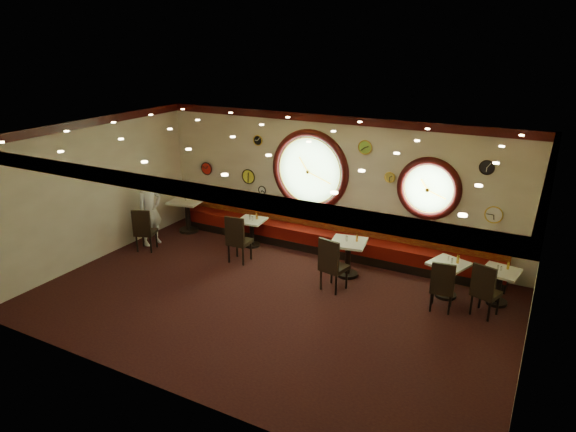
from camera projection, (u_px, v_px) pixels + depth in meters
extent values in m
cube|color=black|center=(269.00, 301.00, 9.95)|extent=(9.00, 6.00, 0.00)
cube|color=gold|center=(267.00, 137.00, 8.88)|extent=(9.00, 6.00, 0.02)
cube|color=beige|center=(333.00, 184.00, 11.91)|extent=(9.00, 0.02, 3.20)
cube|color=beige|center=(156.00, 292.00, 6.92)|extent=(9.00, 0.02, 3.20)
cube|color=beige|center=(94.00, 191.00, 11.42)|extent=(0.02, 6.00, 3.20)
cube|color=beige|center=(537.00, 275.00, 7.41)|extent=(0.02, 6.00, 3.20)
cube|color=#320909|center=(334.00, 119.00, 11.36)|extent=(9.00, 0.10, 0.18)
cube|color=#320909|center=(149.00, 183.00, 6.46)|extent=(9.00, 0.10, 0.18)
cube|color=#320909|center=(86.00, 123.00, 10.89)|extent=(0.10, 6.00, 0.18)
cube|color=#320909|center=(551.00, 173.00, 6.93)|extent=(0.10, 6.00, 0.18)
cube|color=black|center=(327.00, 248.00, 12.18)|extent=(8.00, 0.55, 0.20)
cube|color=#540A07|center=(327.00, 238.00, 12.09)|extent=(8.00, 0.55, 0.30)
cube|color=#600708|center=(331.00, 219.00, 12.14)|extent=(8.00, 0.10, 0.55)
cylinder|color=#7EB86E|center=(310.00, 171.00, 12.09)|extent=(1.66, 0.02, 1.66)
torus|color=#320909|center=(310.00, 171.00, 12.08)|extent=(1.98, 0.18, 1.98)
torus|color=gold|center=(309.00, 171.00, 12.05)|extent=(1.61, 0.03, 1.61)
cylinder|color=#7EB86E|center=(429.00, 189.00, 10.86)|extent=(1.10, 0.02, 1.10)
torus|color=#320909|center=(429.00, 189.00, 10.85)|extent=(1.38, 0.18, 1.38)
torus|color=gold|center=(428.00, 189.00, 10.82)|extent=(1.09, 0.03, 1.09)
cylinder|color=white|center=(494.00, 215.00, 10.35)|extent=(0.34, 0.03, 0.34)
cylinder|color=gold|center=(390.00, 177.00, 11.16)|extent=(0.22, 0.03, 0.22)
cylinder|color=black|center=(258.00, 140.00, 12.48)|extent=(0.24, 0.03, 0.24)
cylinder|color=yellow|center=(249.00, 177.00, 12.93)|extent=(0.36, 0.03, 0.36)
cylinder|color=red|center=(207.00, 169.00, 13.49)|extent=(0.32, 0.03, 0.32)
cylinder|color=black|center=(487.00, 167.00, 10.14)|extent=(0.28, 0.03, 0.28)
cylinder|color=silver|center=(262.00, 190.00, 12.86)|extent=(0.20, 0.03, 0.20)
cylinder|color=#8CC73E|center=(365.00, 147.00, 11.22)|extent=(0.30, 0.03, 0.30)
cylinder|color=black|center=(189.00, 230.00, 13.47)|extent=(0.49, 0.49, 0.07)
cylinder|color=black|center=(188.00, 216.00, 13.34)|extent=(0.13, 0.13, 0.79)
cube|color=white|center=(187.00, 201.00, 13.20)|extent=(0.90, 0.90, 0.06)
cylinder|color=black|center=(252.00, 245.00, 12.55)|extent=(0.39, 0.39, 0.05)
cylinder|color=black|center=(252.00, 233.00, 12.44)|extent=(0.11, 0.11, 0.62)
cube|color=white|center=(251.00, 220.00, 12.33)|extent=(0.68, 0.68, 0.04)
cylinder|color=black|center=(347.00, 274.00, 11.00)|extent=(0.45, 0.45, 0.06)
cylinder|color=black|center=(348.00, 259.00, 10.88)|extent=(0.12, 0.12, 0.72)
cube|color=white|center=(348.00, 242.00, 10.76)|extent=(0.82, 0.82, 0.05)
cylinder|color=black|center=(445.00, 295.00, 10.12)|extent=(0.42, 0.42, 0.06)
cylinder|color=black|center=(447.00, 280.00, 10.01)|extent=(0.11, 0.11, 0.66)
cube|color=white|center=(449.00, 264.00, 9.90)|extent=(0.84, 0.84, 0.05)
cylinder|color=black|center=(496.00, 302.00, 9.86)|extent=(0.40, 0.40, 0.05)
cylinder|color=black|center=(499.00, 287.00, 9.75)|extent=(0.11, 0.11, 0.64)
cube|color=white|center=(501.00, 271.00, 9.64)|extent=(0.73, 0.73, 0.05)
cube|color=black|center=(146.00, 232.00, 12.19)|extent=(0.56, 0.56, 0.08)
cube|color=black|center=(141.00, 222.00, 11.90)|extent=(0.44, 0.20, 0.58)
cube|color=black|center=(240.00, 242.00, 11.57)|extent=(0.49, 0.49, 0.08)
cube|color=black|center=(235.00, 231.00, 11.28)|extent=(0.47, 0.09, 0.61)
cube|color=black|center=(334.00, 268.00, 10.27)|extent=(0.56, 0.56, 0.08)
cube|color=black|center=(329.00, 255.00, 10.01)|extent=(0.48, 0.16, 0.62)
cube|color=black|center=(442.00, 289.00, 9.53)|extent=(0.47, 0.47, 0.07)
cube|color=black|center=(443.00, 278.00, 9.26)|extent=(0.43, 0.10, 0.55)
cube|color=black|center=(486.00, 293.00, 9.33)|extent=(0.55, 0.55, 0.08)
cube|color=black|center=(483.00, 281.00, 9.10)|extent=(0.43, 0.19, 0.57)
cylinder|color=silver|center=(185.00, 197.00, 13.24)|extent=(0.03, 0.03, 0.09)
cylinder|color=silver|center=(250.00, 217.00, 12.32)|extent=(0.04, 0.04, 0.11)
cylinder|color=silver|center=(346.00, 238.00, 10.78)|extent=(0.04, 0.04, 0.10)
cylinder|color=silver|center=(448.00, 258.00, 9.98)|extent=(0.03, 0.03, 0.09)
cylinder|color=silver|center=(186.00, 199.00, 13.14)|extent=(0.03, 0.03, 0.09)
cylinder|color=silver|center=(252.00, 218.00, 12.24)|extent=(0.04, 0.04, 0.11)
cylinder|color=silver|center=(347.00, 239.00, 10.74)|extent=(0.04, 0.04, 0.11)
cylinder|color=#BBBBBF|center=(452.00, 261.00, 9.85)|extent=(0.04, 0.04, 0.10)
cylinder|color=gold|center=(194.00, 196.00, 13.22)|extent=(0.05, 0.05, 0.16)
cylinder|color=orange|center=(257.00, 215.00, 12.33)|extent=(0.06, 0.06, 0.18)
cylinder|color=orange|center=(357.00, 238.00, 10.72)|extent=(0.05, 0.05, 0.15)
cylinder|color=gold|center=(458.00, 259.00, 9.84)|extent=(0.05, 0.05, 0.17)
cylinder|color=#BABABE|center=(498.00, 267.00, 9.64)|extent=(0.03, 0.03, 0.09)
cylinder|color=silver|center=(501.00, 269.00, 9.60)|extent=(0.03, 0.03, 0.09)
cylinder|color=yellow|center=(508.00, 266.00, 9.66)|extent=(0.05, 0.05, 0.15)
imported|color=white|center=(150.00, 210.00, 12.41)|extent=(0.56, 0.71, 1.72)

